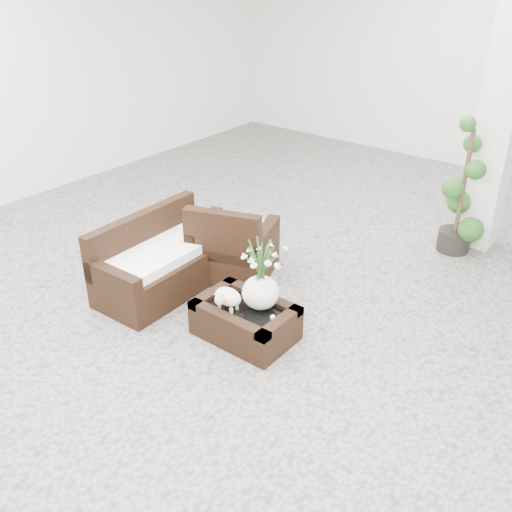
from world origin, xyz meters
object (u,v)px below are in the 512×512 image
Objects in this scene: coffee_table at (245,322)px; armchair at (234,237)px; loveseat at (164,255)px; topiary at (463,188)px.

coffee_table is 1.02× the size of armchair.
loveseat is 3.48m from topiary.
loveseat is 0.94× the size of topiary.
coffee_table is 3.11m from topiary.
topiary is (1.72, 2.06, 0.36)m from armchair.
coffee_table is 0.56× the size of topiary.
topiary is (2.08, 2.77, 0.40)m from loveseat.
topiary is (0.86, 2.92, 0.64)m from coffee_table.
topiary is at bearing 73.51° from coffee_table.
loveseat is at bearing -126.87° from topiary.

